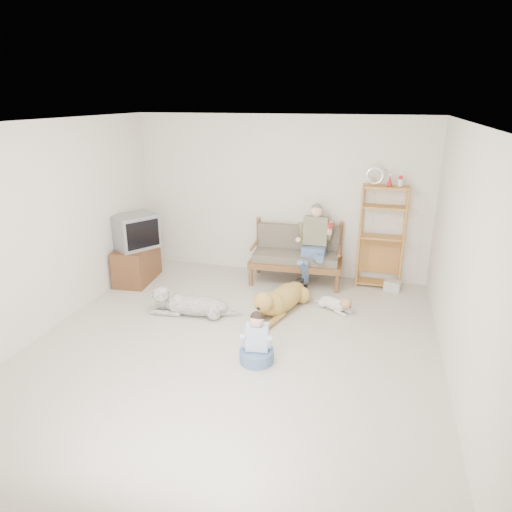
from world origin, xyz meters
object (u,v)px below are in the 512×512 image
(loveseat, at_px, (297,254))
(tv_stand, at_px, (137,264))
(golden_retriever, at_px, (280,300))
(etagere, at_px, (381,236))

(loveseat, bearing_deg, tv_stand, -167.95)
(loveseat, relative_size, golden_retriever, 1.00)
(loveseat, distance_m, golden_retriever, 1.28)
(etagere, bearing_deg, tv_stand, -167.78)
(tv_stand, bearing_deg, golden_retriever, -16.94)
(golden_retriever, bearing_deg, tv_stand, -174.81)
(loveseat, bearing_deg, golden_retriever, -93.29)
(tv_stand, bearing_deg, etagere, 7.38)
(loveseat, bearing_deg, etagere, 4.16)
(etagere, distance_m, golden_retriever, 2.06)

